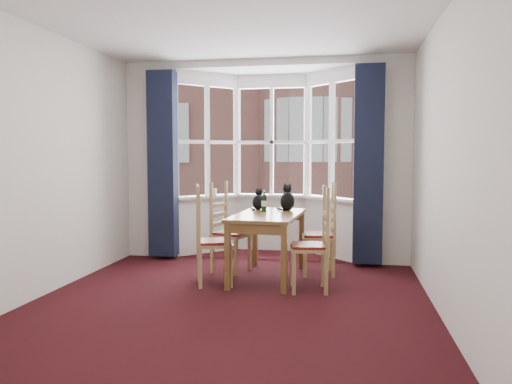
% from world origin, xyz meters
% --- Properties ---
extents(floor, '(4.50, 4.50, 0.00)m').
position_xyz_m(floor, '(0.00, 0.00, 0.00)').
color(floor, black).
rests_on(floor, ground).
extents(ceiling, '(4.50, 4.50, 0.00)m').
position_xyz_m(ceiling, '(0.00, 0.00, 2.80)').
color(ceiling, white).
rests_on(ceiling, floor).
extents(wall_left, '(0.00, 4.50, 4.50)m').
position_xyz_m(wall_left, '(-2.00, 0.00, 1.40)').
color(wall_left, silver).
rests_on(wall_left, floor).
extents(wall_right, '(0.00, 4.50, 4.50)m').
position_xyz_m(wall_right, '(2.00, 0.00, 1.40)').
color(wall_right, silver).
rests_on(wall_right, floor).
extents(wall_near, '(4.00, 0.00, 4.00)m').
position_xyz_m(wall_near, '(0.00, -2.25, 1.40)').
color(wall_near, silver).
rests_on(wall_near, floor).
extents(wall_back_pier_left, '(0.70, 0.12, 2.80)m').
position_xyz_m(wall_back_pier_left, '(-1.65, 2.25, 1.40)').
color(wall_back_pier_left, silver).
rests_on(wall_back_pier_left, floor).
extents(wall_back_pier_right, '(0.70, 0.12, 2.80)m').
position_xyz_m(wall_back_pier_right, '(1.65, 2.25, 1.40)').
color(wall_back_pier_right, silver).
rests_on(wall_back_pier_right, floor).
extents(bay_window, '(2.76, 0.94, 2.80)m').
position_xyz_m(bay_window, '(0.00, 2.75, 1.40)').
color(bay_window, white).
rests_on(bay_window, floor).
extents(curtain_left, '(0.38, 0.22, 2.60)m').
position_xyz_m(curtain_left, '(-1.42, 2.07, 1.35)').
color(curtain_left, '#161C33').
rests_on(curtain_left, floor).
extents(curtain_right, '(0.38, 0.22, 2.60)m').
position_xyz_m(curtain_right, '(1.42, 2.07, 1.35)').
color(curtain_right, '#161C33').
rests_on(curtain_right, floor).
extents(dining_table, '(0.81, 1.40, 0.78)m').
position_xyz_m(dining_table, '(0.22, 1.21, 0.68)').
color(dining_table, brown).
rests_on(dining_table, floor).
extents(chair_left_near, '(0.51, 0.53, 0.92)m').
position_xyz_m(chair_left_near, '(-0.42, 0.78, 0.47)').
color(chair_left_near, '#A68850').
rests_on(chair_left_near, floor).
extents(chair_left_far, '(0.51, 0.52, 0.92)m').
position_xyz_m(chair_left_far, '(-0.38, 1.48, 0.47)').
color(chair_left_far, '#A68850').
rests_on(chair_left_far, floor).
extents(chair_right_near, '(0.46, 0.47, 0.92)m').
position_xyz_m(chair_right_near, '(0.83, 0.75, 0.47)').
color(chair_right_near, '#A68850').
rests_on(chair_right_near, floor).
extents(chair_right_far, '(0.44, 0.46, 0.92)m').
position_xyz_m(chair_right_far, '(0.90, 1.52, 0.47)').
color(chair_right_far, '#A68850').
rests_on(chair_right_far, floor).
extents(cat_left, '(0.15, 0.21, 0.29)m').
position_xyz_m(cat_left, '(0.03, 1.62, 0.89)').
color(cat_left, black).
rests_on(cat_left, dining_table).
extents(cat_right, '(0.21, 0.28, 0.35)m').
position_xyz_m(cat_right, '(0.40, 1.62, 0.91)').
color(cat_right, black).
rests_on(cat_right, dining_table).
extents(wine_bottle, '(0.07, 0.07, 0.26)m').
position_xyz_m(wine_bottle, '(0.13, 1.44, 0.90)').
color(wine_bottle, black).
rests_on(wine_bottle, dining_table).
extents(candle_tall, '(0.06, 0.06, 0.10)m').
position_xyz_m(candle_tall, '(-0.81, 2.60, 0.92)').
color(candle_tall, white).
rests_on(candle_tall, bay_window).
extents(street, '(80.00, 80.00, 0.00)m').
position_xyz_m(street, '(0.00, 32.25, -6.00)').
color(street, '#333335').
rests_on(street, ground).
extents(tenement_building, '(18.40, 7.80, 15.20)m').
position_xyz_m(tenement_building, '(0.00, 14.01, 1.60)').
color(tenement_building, '#975A4E').
rests_on(tenement_building, street).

